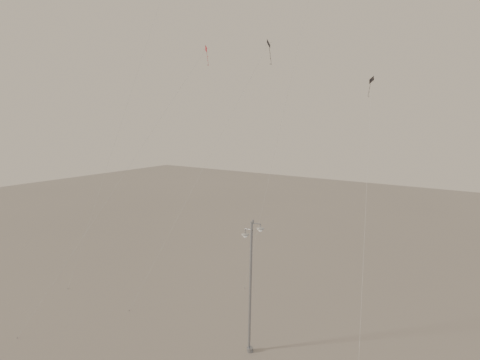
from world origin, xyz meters
The scene contains 5 objects.
ground centered at (0.00, 0.00, 0.00)m, with size 160.00×160.00×0.00m, color gray.
street_lamp centered at (4.60, 2.93, 4.97)m, with size 1.59×0.66×9.33m.
kite_1 centered at (0.01, 7.29, 16.01)m, with size 9.24×7.47×21.82m.
kite_3 centered at (-6.24, 5.34, 15.30)m, with size 6.10×15.31×22.21m.
kite_4 centered at (9.73, 10.64, 13.92)m, with size 4.42×15.46×19.21m.
Camera 1 is at (17.10, -16.98, 15.60)m, focal length 28.00 mm.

